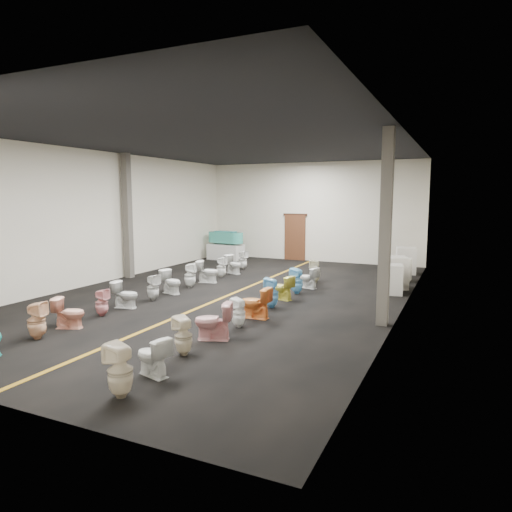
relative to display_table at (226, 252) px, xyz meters
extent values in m
plane|color=black|center=(3.79, -6.67, -0.36)|extent=(16.00, 16.00, 0.00)
plane|color=black|center=(3.79, -6.67, 4.14)|extent=(16.00, 16.00, 0.00)
plane|color=beige|center=(3.79, 1.33, 1.89)|extent=(10.00, 0.00, 10.00)
plane|color=beige|center=(-1.21, -6.67, 1.89)|extent=(0.00, 16.00, 16.00)
plane|color=beige|center=(8.79, -6.67, 1.89)|extent=(0.00, 16.00, 16.00)
cube|color=#9A6C16|center=(3.79, -6.67, -0.36)|extent=(0.12, 15.60, 0.01)
cube|color=#562D19|center=(2.99, 1.27, 0.69)|extent=(1.00, 0.10, 2.10)
cube|color=#331C11|center=(2.99, 1.28, 1.76)|extent=(1.15, 0.08, 0.10)
cube|color=#59544C|center=(-0.96, -5.67, 1.89)|extent=(0.25, 0.25, 4.50)
cube|color=#59544C|center=(8.54, -8.17, 1.89)|extent=(0.25, 0.25, 4.50)
cube|color=silver|center=(0.00, 0.00, 0.00)|extent=(1.69, 0.94, 0.73)
cube|color=teal|center=(0.00, 0.00, 0.69)|extent=(1.29, 0.84, 0.50)
cylinder|color=teal|center=(-0.59, 0.09, 0.69)|extent=(0.66, 0.66, 0.50)
cylinder|color=teal|center=(0.59, -0.09, 0.69)|extent=(0.66, 0.66, 0.50)
cube|color=teal|center=(0.00, 0.00, 0.89)|extent=(1.06, 0.61, 0.20)
cube|color=beige|center=(8.19, -4.57, 0.09)|extent=(0.82, 0.82, 0.91)
cube|color=silver|center=(8.19, -3.66, 0.15)|extent=(0.97, 0.97, 1.03)
cube|color=silver|center=(8.19, -2.13, 0.03)|extent=(0.70, 0.70, 0.79)
cube|color=silver|center=(8.19, -0.59, 0.15)|extent=(0.84, 0.84, 1.02)
imported|color=#F9C297|center=(2.14, -12.28, 0.04)|extent=(0.46, 0.45, 0.80)
imported|color=#FFAF92|center=(2.12, -11.40, -0.01)|extent=(0.79, 0.62, 0.70)
imported|color=pink|center=(2.05, -10.30, -0.02)|extent=(0.35, 0.34, 0.69)
imported|color=silver|center=(2.01, -9.37, 0.00)|extent=(0.76, 0.51, 0.72)
imported|color=silver|center=(2.14, -8.35, 0.01)|extent=(0.42, 0.42, 0.76)
imported|color=white|center=(2.08, -7.36, 0.00)|extent=(0.80, 0.58, 0.73)
imported|color=white|center=(2.09, -6.34, 0.05)|extent=(0.48, 0.48, 0.82)
imported|color=white|center=(2.17, -5.33, 0.02)|extent=(0.82, 0.57, 0.76)
imported|color=white|center=(2.13, -4.27, 0.02)|extent=(0.37, 0.37, 0.77)
imported|color=white|center=(2.15, -3.34, 0.00)|extent=(0.80, 0.61, 0.73)
imported|color=white|center=(2.01, -2.27, 0.02)|extent=(0.43, 0.42, 0.77)
imported|color=beige|center=(5.64, -13.75, 0.05)|extent=(0.42, 0.42, 0.83)
imported|color=white|center=(5.57, -12.88, -0.02)|extent=(0.75, 0.55, 0.68)
imported|color=#F0E1C4|center=(5.48, -11.83, 0.01)|extent=(0.45, 0.45, 0.75)
imported|color=#F2ABAC|center=(5.53, -10.79, 0.04)|extent=(0.88, 0.67, 0.80)
imported|color=white|center=(5.59, -9.74, -0.02)|extent=(0.38, 0.37, 0.68)
imported|color=orange|center=(5.62, -8.88, 0.03)|extent=(0.76, 0.44, 0.78)
imported|color=#76BFE8|center=(5.57, -7.74, 0.05)|extent=(0.42, 0.42, 0.82)
imported|color=#E1D64E|center=(5.47, -6.73, -0.01)|extent=(0.78, 0.56, 0.71)
imported|color=#78C4EE|center=(5.60, -5.80, 0.04)|extent=(0.44, 0.43, 0.80)
imported|color=white|center=(5.64, -4.82, -0.02)|extent=(0.76, 0.58, 0.69)
imported|color=beige|center=(5.56, -3.84, 0.05)|extent=(0.45, 0.44, 0.82)
camera|label=1|loc=(10.16, -18.79, 2.62)|focal=32.00mm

